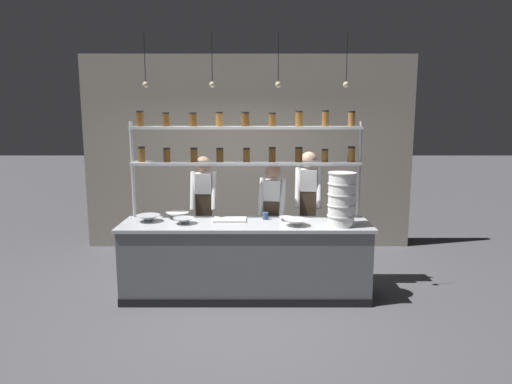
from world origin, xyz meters
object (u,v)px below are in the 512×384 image
prep_bowl_center_back (287,219)px  prep_bowl_far_left (185,221)px  chef_right (309,204)px  container_stack (343,199)px  prep_bowl_near_left (297,222)px  prep_bowl_center_front (179,215)px  chef_left (205,207)px  prep_bowl_near_right (150,218)px  chef_center (274,214)px  spice_shelf_unit (247,149)px  serving_cup_front (267,216)px  cutting_board (231,220)px

prep_bowl_center_back → prep_bowl_far_left: bearing=-172.5°
chef_right → container_stack: chef_right is taller
prep_bowl_near_left → prep_bowl_center_front: size_ratio=0.98×
chef_left → prep_bowl_near_right: 0.97m
prep_bowl_center_front → prep_bowl_center_back: prep_bowl_center_front is taller
chef_center → prep_bowl_center_back: bearing=-57.5°
prep_bowl_center_front → prep_bowl_near_right: size_ratio=1.00×
spice_shelf_unit → container_stack: bearing=-22.8°
prep_bowl_far_left → prep_bowl_near_right: bearing=165.8°
prep_bowl_near_right → serving_cup_front: serving_cup_front is taller
cutting_board → prep_bowl_center_back: size_ratio=2.32×
prep_bowl_center_front → container_stack: bearing=-11.1°
cutting_board → prep_bowl_near_right: 1.00m
prep_bowl_center_front → prep_bowl_far_left: prep_bowl_center_front is taller
chef_left → container_stack: bearing=-31.6°
chef_left → prep_bowl_far_left: chef_left is taller
cutting_board → prep_bowl_far_left: 0.57m
container_stack → prep_bowl_near_left: bearing=-179.8°
chef_left → prep_bowl_near_left: chef_left is taller
prep_bowl_far_left → chef_left: bearing=81.0°
container_stack → prep_bowl_center_front: (-1.99, 0.39, -0.28)m
container_stack → chef_center: bearing=138.3°
chef_left → prep_bowl_far_left: (-0.14, -0.89, 0.01)m
spice_shelf_unit → cutting_board: size_ratio=7.25×
chef_center → serving_cup_front: size_ratio=18.03×
spice_shelf_unit → serving_cup_front: spice_shelf_unit is taller
chef_left → prep_bowl_center_front: chef_left is taller
container_stack → spice_shelf_unit: bearing=157.2°
spice_shelf_unit → prep_bowl_center_back: spice_shelf_unit is taller
cutting_board → serving_cup_front: size_ratio=4.54×
chef_left → prep_bowl_center_back: bearing=-35.3°
spice_shelf_unit → prep_bowl_center_front: spice_shelf_unit is taller
chef_center → chef_right: chef_right is taller
prep_bowl_center_front → prep_bowl_center_back: bearing=-5.3°
chef_center → prep_bowl_center_front: chef_center is taller
cutting_board → prep_bowl_near_right: (-1.00, -0.04, 0.03)m
chef_center → container_stack: chef_center is taller
chef_center → prep_bowl_center_front: size_ratio=5.44×
chef_left → serving_cup_front: (0.84, -0.66, 0.02)m
container_stack → prep_bowl_center_back: container_stack is taller
prep_bowl_center_back → serving_cup_front: 0.26m
spice_shelf_unit → chef_center: (0.35, 0.22, -0.89)m
chef_right → serving_cup_front: (-0.60, -0.58, -0.03)m
prep_bowl_center_front → prep_bowl_center_back: 1.37m
container_stack → prep_bowl_far_left: bearing=177.0°
spice_shelf_unit → container_stack: size_ratio=4.59×
chef_center → cutting_board: (-0.54, -0.44, 0.03)m
spice_shelf_unit → cutting_board: 0.91m
cutting_board → serving_cup_front: bearing=9.3°
spice_shelf_unit → prep_bowl_far_left: (-0.74, -0.37, -0.84)m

